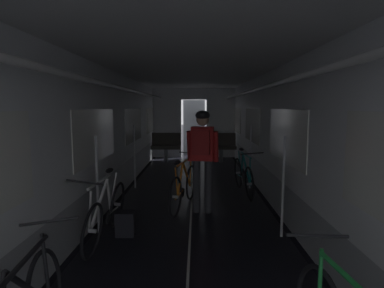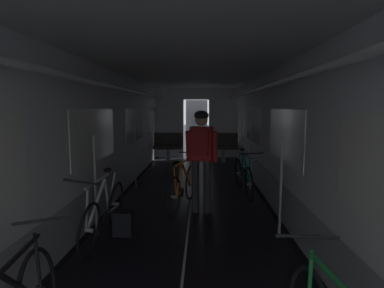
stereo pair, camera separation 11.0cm
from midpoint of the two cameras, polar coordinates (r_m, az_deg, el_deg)
train_car_shell at (r=5.68m, az=-0.64°, el=5.86°), size 3.14×12.34×2.57m
bench_seat_far_left at (r=10.27m, az=-5.05°, el=-0.10°), size 0.98×0.51×0.95m
bench_seat_far_right at (r=10.25m, az=5.01°, el=-0.11°), size 0.98×0.51×0.95m
bicycle_white at (r=4.46m, az=-16.09°, el=-11.86°), size 0.44×1.69×0.95m
bicycle_teal at (r=6.55m, az=8.89°, el=-5.70°), size 0.44×1.69×0.95m
person_cyclist_aisle at (r=5.20m, az=1.28°, el=-1.14°), size 0.56×0.43×1.73m
bicycle_orange_in_aisle at (r=5.60m, az=-2.09°, el=-7.74°), size 0.54×1.65×0.93m
backpack_on_floor at (r=4.60m, az=-12.72°, el=-13.96°), size 0.26×0.21×0.34m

